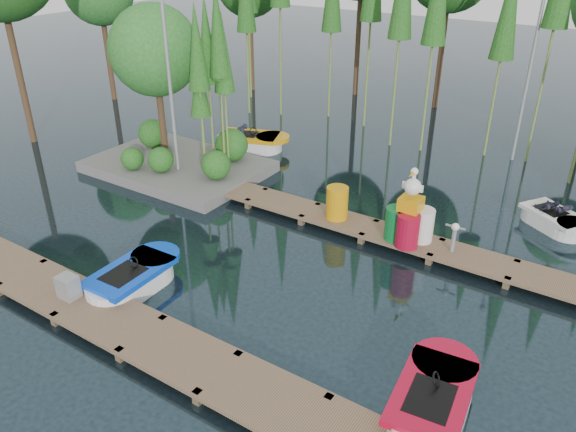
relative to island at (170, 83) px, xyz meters
The scene contains 14 objects.
ground_plane 7.79m from the island, 27.58° to the right, with size 90.00×90.00×0.00m, color #1D2E37.
near_dock 10.44m from the island, 51.04° to the right, with size 18.00×1.50×0.50m.
far_dock 7.91m from the island, ahead, with size 15.00×1.20×0.50m.
island is the anchor object (origin of this frame).
lamp_island 1.56m from the island, 44.71° to the right, with size 0.30×0.30×7.25m.
lamp_rear 12.91m from the island, 36.82° to the left, with size 0.30×0.30×7.25m.
boat_blue 8.41m from the island, 54.66° to the right, with size 1.34×2.80×0.93m.
boat_red 14.03m from the island, 26.84° to the right, with size 1.58×2.97×0.96m.
boat_yellow_far 4.33m from the island, 69.08° to the left, with size 3.26×2.29×1.49m.
boat_white_far 13.35m from the island, 12.10° to the left, with size 2.58×2.20×1.13m.
utility_cabinet 9.10m from the island, 63.35° to the right, with size 0.46×0.39×0.56m, color gray.
yellow_barrel 7.65m from the island, ahead, with size 0.66×0.66×0.99m, color orange.
drum_cluster 9.85m from the island, ahead, with size 1.26×1.16×2.18m.
seagull_post 11.04m from the island, ahead, with size 0.53×0.29×0.85m.
Camera 1 is at (7.91, -10.74, 8.16)m, focal length 35.00 mm.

